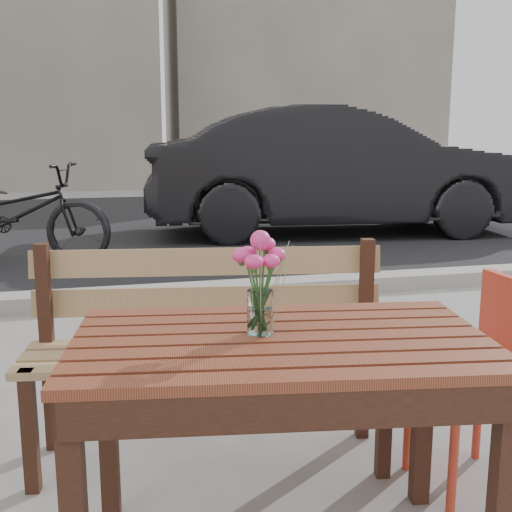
{
  "coord_description": "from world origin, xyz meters",
  "views": [
    {
      "loc": [
        -0.4,
        -1.75,
        1.29
      ],
      "look_at": [
        0.03,
        -0.0,
        0.93
      ],
      "focal_mm": 45.0,
      "sensor_mm": 36.0,
      "label": 1
    }
  ],
  "objects_px": {
    "parked_car": "(336,171)",
    "bicycle": "(16,213)",
    "main_vase": "(260,270)",
    "red_chair": "(489,368)",
    "main_table": "(281,376)"
  },
  "relations": [
    {
      "from": "main_table",
      "to": "bicycle",
      "type": "relative_size",
      "value": 0.67
    },
    {
      "from": "red_chair",
      "to": "bicycle",
      "type": "relative_size",
      "value": 0.41
    },
    {
      "from": "red_chair",
      "to": "main_vase",
      "type": "relative_size",
      "value": 2.59
    },
    {
      "from": "red_chair",
      "to": "parked_car",
      "type": "relative_size",
      "value": 0.16
    },
    {
      "from": "main_table",
      "to": "parked_car",
      "type": "bearing_deg",
      "value": 76.39
    },
    {
      "from": "parked_car",
      "to": "bicycle",
      "type": "bearing_deg",
      "value": 112.14
    },
    {
      "from": "red_chair",
      "to": "parked_car",
      "type": "xyz_separation_m",
      "value": [
        1.58,
        5.71,
        0.34
      ]
    },
    {
      "from": "parked_car",
      "to": "main_vase",
      "type": "bearing_deg",
      "value": 163.2
    },
    {
      "from": "main_vase",
      "to": "parked_car",
      "type": "bearing_deg",
      "value": 67.26
    },
    {
      "from": "bicycle",
      "to": "main_vase",
      "type": "bearing_deg",
      "value": -148.72
    },
    {
      "from": "parked_car",
      "to": "bicycle",
      "type": "distance_m",
      "value": 3.88
    },
    {
      "from": "red_chair",
      "to": "parked_car",
      "type": "bearing_deg",
      "value": 162.7
    },
    {
      "from": "main_vase",
      "to": "parked_car",
      "type": "xyz_separation_m",
      "value": [
        2.49,
        5.94,
        -0.12
      ]
    },
    {
      "from": "main_vase",
      "to": "bicycle",
      "type": "height_order",
      "value": "main_vase"
    },
    {
      "from": "main_vase",
      "to": "parked_car",
      "type": "distance_m",
      "value": 6.45
    }
  ]
}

